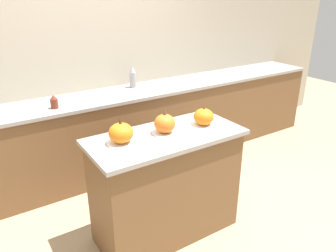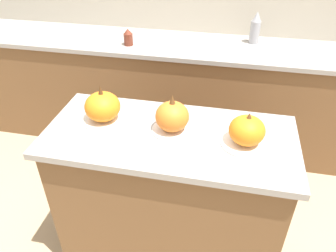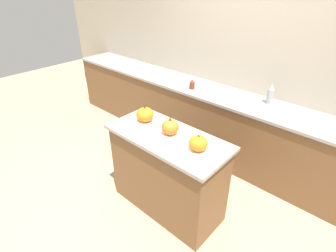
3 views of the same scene
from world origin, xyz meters
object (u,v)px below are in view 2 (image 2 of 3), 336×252
(bottle_tall, at_px, (255,28))
(pumpkin_cake_left, at_px, (103,107))
(pumpkin_cake_right, at_px, (247,132))
(bottle_short, at_px, (128,37))
(pumpkin_cake_center, at_px, (172,117))

(bottle_tall, bearing_deg, pumpkin_cake_left, -120.39)
(pumpkin_cake_right, height_order, bottle_tall, bottle_tall)
(pumpkin_cake_left, relative_size, pumpkin_cake_right, 0.97)
(pumpkin_cake_right, bearing_deg, bottle_short, 129.53)
(pumpkin_cake_left, bearing_deg, pumpkin_cake_right, -4.34)
(bottle_tall, bearing_deg, bottle_short, -165.62)
(bottle_tall, distance_m, bottle_short, 1.01)
(bottle_tall, bearing_deg, pumpkin_cake_center, -106.90)
(bottle_tall, xyz_separation_m, bottle_short, (-0.97, -0.25, -0.06))
(pumpkin_cake_center, height_order, bottle_short, pumpkin_cake_center)
(pumpkin_cake_center, distance_m, bottle_tall, 1.40)
(pumpkin_cake_center, xyz_separation_m, bottle_short, (-0.57, 1.09, -0.02))
(pumpkin_cake_left, relative_size, pumpkin_cake_center, 1.11)
(pumpkin_cake_center, height_order, pumpkin_cake_right, pumpkin_cake_center)
(bottle_short, bearing_deg, pumpkin_cake_center, -62.41)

